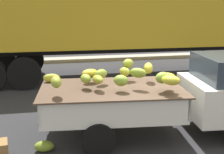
{
  "coord_description": "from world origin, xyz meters",
  "views": [
    {
      "loc": [
        -2.34,
        -5.67,
        2.75
      ],
      "look_at": [
        -1.1,
        0.15,
        1.28
      ],
      "focal_mm": 47.57,
      "sensor_mm": 36.0,
      "label": 1
    }
  ],
  "objects": [
    {
      "name": "ground",
      "position": [
        0.0,
        0.0,
        0.0
      ],
      "size": [
        220.0,
        220.0,
        0.0
      ],
      "primitive_type": "plane",
      "color": "#28282B"
    },
    {
      "name": "curb_strip",
      "position": [
        0.0,
        8.89,
        0.08
      ],
      "size": [
        80.0,
        0.8,
        0.16
      ],
      "primitive_type": "cube",
      "color": "gray",
      "rests_on": "ground"
    },
    {
      "name": "pickup_truck",
      "position": [
        0.87,
        -0.15,
        0.89
      ],
      "size": [
        5.28,
        2.19,
        1.7
      ],
      "rotation": [
        0.0,
        0.0,
        -0.1
      ],
      "color": "silver",
      "rests_on": "ground"
    },
    {
      "name": "semi_trailer",
      "position": [
        0.38,
        5.31,
        2.54
      ],
      "size": [
        12.06,
        2.88,
        3.95
      ],
      "rotation": [
        0.0,
        0.0,
        -0.02
      ],
      "color": "gold",
      "rests_on": "ground"
    },
    {
      "name": "fallen_banana_bunch_near_tailgate",
      "position": [
        -2.53,
        -0.32,
        0.1
      ],
      "size": [
        0.41,
        0.28,
        0.21
      ],
      "primitive_type": "ellipsoid",
      "rotation": [
        0.0,
        0.0,
        3.0
      ],
      "color": "olive",
      "rests_on": "ground"
    }
  ]
}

